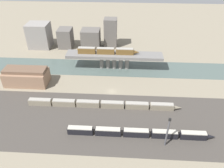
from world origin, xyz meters
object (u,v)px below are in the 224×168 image
at_px(train_yard_mid, 103,104).
at_px(signal_tower, 167,132).
at_px(warehouse_building, 27,76).
at_px(train_on_bridge, 108,51).
at_px(train_yard_near, 139,133).

relative_size(train_yard_mid, signal_tower, 5.18).
distance_m(warehouse_building, signal_tower, 87.68).
bearing_deg(train_on_bridge, train_yard_mid, -89.22).
relative_size(train_yard_near, warehouse_building, 2.62).
bearing_deg(train_yard_mid, train_yard_near, -46.52).
distance_m(train_yard_mid, warehouse_building, 51.41).
distance_m(train_yard_near, warehouse_building, 75.93).
xyz_separation_m(train_on_bridge, train_yard_mid, (0.55, -40.71, -10.90)).
bearing_deg(train_yard_near, warehouse_building, 149.73).
height_order(train_yard_near, train_yard_mid, train_yard_near).
bearing_deg(train_on_bridge, signal_tower, -65.29).
bearing_deg(train_yard_mid, warehouse_building, 157.92).
bearing_deg(train_on_bridge, train_yard_near, -72.75).
height_order(train_on_bridge, train_yard_near, train_on_bridge).
bearing_deg(train_yard_near, signal_tower, -22.19).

